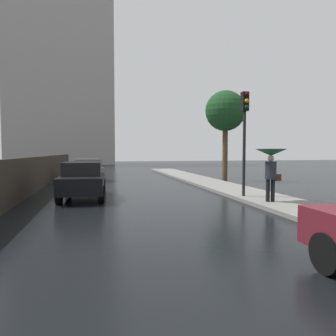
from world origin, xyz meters
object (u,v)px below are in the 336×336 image
(car_black_near_kerb, at_px, (83,180))
(car_grey_behind_camera, at_px, (88,169))
(traffic_light, at_px, (245,124))
(pedestrian_with_umbrella_near, at_px, (271,159))
(street_tree_mid, at_px, (225,112))

(car_black_near_kerb, distance_m, car_grey_behind_camera, 8.04)
(car_black_near_kerb, bearing_deg, traffic_light, 167.12)
(car_grey_behind_camera, bearing_deg, pedestrian_with_umbrella_near, 117.28)
(traffic_light, relative_size, street_tree_mid, 0.70)
(car_grey_behind_camera, xyz_separation_m, street_tree_mid, (8.84, -2.07, 3.78))
(car_black_near_kerb, xyz_separation_m, car_grey_behind_camera, (-0.09, 8.03, -0.04))
(car_black_near_kerb, relative_size, street_tree_mid, 0.67)
(traffic_light, bearing_deg, car_black_near_kerb, 165.15)
(pedestrian_with_umbrella_near, xyz_separation_m, street_tree_mid, (2.12, 9.13, 2.88))
(car_grey_behind_camera, bearing_deg, street_tree_mid, 163.16)
(car_black_near_kerb, xyz_separation_m, traffic_light, (6.33, -1.68, 2.25))
(car_grey_behind_camera, relative_size, traffic_light, 0.95)
(street_tree_mid, bearing_deg, car_black_near_kerb, -145.70)
(car_black_near_kerb, xyz_separation_m, street_tree_mid, (8.74, 5.97, 3.75))
(car_black_near_kerb, relative_size, pedestrian_with_umbrella_near, 2.10)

